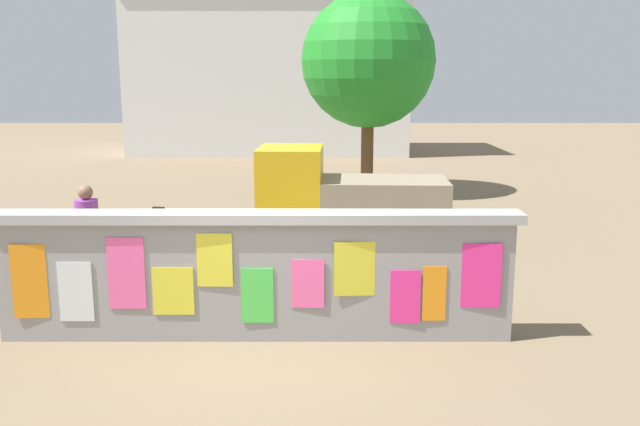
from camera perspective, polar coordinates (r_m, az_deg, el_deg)
The scene contains 9 objects.
ground at distance 16.37m, azimuth -2.52°, elevation 0.17°, with size 60.00×60.00×0.00m, color #7A664C.
poster_wall at distance 8.42m, azimuth -5.16°, elevation -5.09°, with size 6.45×0.42×1.59m.
auto_rickshaw_truck at distance 13.16m, azimuth 2.08°, elevation 1.36°, with size 3.67×1.66×1.85m.
motorcycle at distance 10.07m, azimuth -9.86°, elevation -4.54°, with size 1.90×0.56×0.87m.
bicycle_near at distance 9.99m, azimuth 9.91°, elevation -5.26°, with size 1.71×0.44×0.95m.
bicycle_far at distance 12.23m, azimuth -12.35°, elevation -2.25°, with size 1.68×0.53×0.95m.
person_walking at distance 10.74m, azimuth -18.59°, elevation -1.10°, with size 0.39×0.39×1.62m.
tree_roadside at distance 18.68m, azimuth 4.30°, elevation 12.54°, with size 3.58×3.58×5.37m.
building_background at distance 28.96m, azimuth -3.96°, elevation 12.01°, with size 11.41×5.05×6.91m.
Camera 1 is at (0.79, -8.03, 3.22)m, focal length 38.34 mm.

